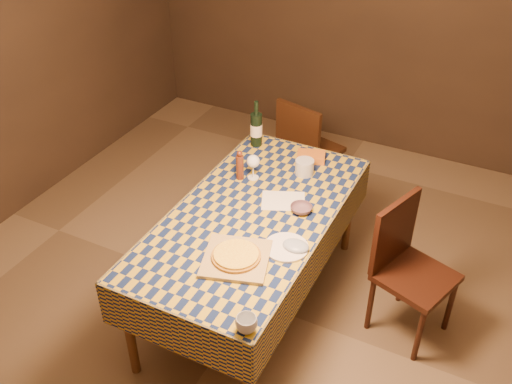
# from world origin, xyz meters

# --- Properties ---
(room) EXTENTS (5.00, 5.10, 2.70)m
(room) POSITION_xyz_m (0.00, 0.00, 1.35)
(room) COLOR brown
(room) RESTS_ON ground
(dining_table) EXTENTS (0.94, 1.84, 0.77)m
(dining_table) POSITION_xyz_m (0.00, 0.00, 0.69)
(dining_table) COLOR brown
(dining_table) RESTS_ON ground
(cutting_board) EXTENTS (0.45, 0.45, 0.02)m
(cutting_board) POSITION_xyz_m (0.11, -0.42, 0.78)
(cutting_board) COLOR tan
(cutting_board) RESTS_ON dining_table
(pizza) EXTENTS (0.29, 0.29, 0.03)m
(pizza) POSITION_xyz_m (0.11, -0.42, 0.81)
(pizza) COLOR #9D681A
(pizza) RESTS_ON cutting_board
(pepper_mill) EXTENTS (0.06, 0.06, 0.21)m
(pepper_mill) POSITION_xyz_m (-0.25, 0.31, 0.87)
(pepper_mill) COLOR #532313
(pepper_mill) RESTS_ON dining_table
(bowl) EXTENTS (0.18, 0.18, 0.04)m
(bowl) POSITION_xyz_m (0.26, 0.15, 0.79)
(bowl) COLOR #5E444E
(bowl) RESTS_ON dining_table
(wine_glass) EXTENTS (0.09, 0.09, 0.18)m
(wine_glass) POSITION_xyz_m (-0.17, 0.36, 0.89)
(wine_glass) COLOR white
(wine_glass) RESTS_ON dining_table
(wine_bottle) EXTENTS (0.11, 0.11, 0.35)m
(wine_bottle) POSITION_xyz_m (-0.35, 0.77, 0.90)
(wine_bottle) COLOR black
(wine_bottle) RESTS_ON dining_table
(deli_tub) EXTENTS (0.13, 0.13, 0.11)m
(deli_tub) POSITION_xyz_m (0.11, 0.56, 0.82)
(deli_tub) COLOR silver
(deli_tub) RESTS_ON dining_table
(takeout_container) EXTENTS (0.23, 0.19, 0.05)m
(takeout_container) POSITION_xyz_m (0.09, 0.75, 0.79)
(takeout_container) COLOR #C26619
(takeout_container) RESTS_ON dining_table
(white_plate) EXTENTS (0.27, 0.27, 0.01)m
(white_plate) POSITION_xyz_m (0.32, -0.21, 0.78)
(white_plate) COLOR white
(white_plate) RESTS_ON dining_table
(tumbler) EXTENTS (0.12, 0.12, 0.09)m
(tumbler) POSITION_xyz_m (0.40, -0.85, 0.81)
(tumbler) COLOR silver
(tumbler) RESTS_ON dining_table
(flour_patch) EXTENTS (0.33, 0.30, 0.00)m
(flour_patch) POSITION_xyz_m (0.12, 0.20, 0.77)
(flour_patch) COLOR white
(flour_patch) RESTS_ON dining_table
(flour_bag) EXTENTS (0.18, 0.15, 0.05)m
(flour_bag) POSITION_xyz_m (0.37, -0.19, 0.79)
(flour_bag) COLOR #8FA1B8
(flour_bag) RESTS_ON dining_table
(chair_far) EXTENTS (0.52, 0.52, 0.93)m
(chair_far) POSITION_xyz_m (-0.17, 1.29, 0.52)
(chair_far) COLOR black
(chair_far) RESTS_ON ground
(chair_right) EXTENTS (0.54, 0.54, 0.93)m
(chair_right) POSITION_xyz_m (0.93, 0.27, 0.52)
(chair_right) COLOR black
(chair_right) RESTS_ON ground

